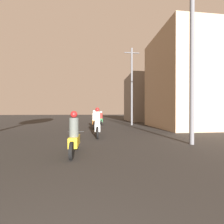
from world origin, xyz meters
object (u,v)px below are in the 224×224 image
Objects in this scene: motorcycle_yellow at (74,137)px; utility_pole_near at (192,56)px; motorcycle_white at (97,125)px; building_right_near at (188,82)px; motorcycle_green at (101,119)px; motorcycle_orange at (94,121)px; utility_pole_far at (132,85)px; building_right_far at (144,99)px.

motorcycle_yellow is 0.24× the size of utility_pole_near.
motorcycle_white is 9.87m from building_right_near.
motorcycle_white is at bearing -86.12° from motorcycle_green.
motorcycle_yellow is 7.77m from motorcycle_orange.
motorcycle_yellow is at bearing -140.98° from building_right_near.
motorcycle_green is 11.45m from utility_pole_near.
motorcycle_orange is (-0.20, 4.31, -0.04)m from motorcycle_white.
motorcycle_white is at bearing -119.05° from utility_pole_far.
motorcycle_green is at bearing 76.59° from motorcycle_yellow.
motorcycle_orange is 1.04× the size of motorcycle_green.
building_right_far reaches higher than motorcycle_green.
building_right_far is (7.26, 13.19, 2.70)m from motorcycle_white.
building_right_near reaches higher than motorcycle_yellow.
utility_pole_near is 0.94× the size of utility_pole_far.
motorcycle_yellow is at bearing -88.34° from motorcycle_orange.
building_right_near is at bearing 57.88° from utility_pole_near.
utility_pole_far reaches higher than motorcycle_green.
motorcycle_yellow is at bearing -116.07° from building_right_far.
utility_pole_far is (-3.48, -6.39, 0.90)m from building_right_far.
motorcycle_white is 15.30m from building_right_far.
motorcycle_green is (0.75, 3.51, -0.03)m from motorcycle_orange.
motorcycle_yellow is 0.22× the size of building_right_near.
motorcycle_yellow is at bearing -89.30° from motorcycle_green.
motorcycle_white is at bearing 69.53° from motorcycle_yellow.
building_right_near is at bearing -31.63° from utility_pole_far.
motorcycle_yellow is 11.82m from utility_pole_far.
utility_pole_far reaches higher than motorcycle_yellow.
building_right_near is (8.31, 4.01, 3.50)m from motorcycle_white.
utility_pole_near reaches higher than motorcycle_green.
building_right_near is 7.66m from utility_pole_near.
building_right_far is at bearing 79.08° from utility_pole_near.
utility_pole_near reaches higher than building_right_far.
motorcycle_white is at bearing -118.81° from building_right_far.
motorcycle_white is 4.32m from motorcycle_orange.
building_right_far is 7.33m from utility_pole_far.
motorcycle_orange reaches higher than motorcycle_green.
utility_pole_near reaches higher than motorcycle_orange.
utility_pole_near is (5.11, 0.95, 3.42)m from motorcycle_yellow.
motorcycle_orange is at bearing 123.17° from utility_pole_near.
motorcycle_white is at bearing -154.22° from building_right_near.
building_right_near is at bearing -83.46° from building_right_far.
utility_pole_far is at bearing -9.49° from motorcycle_green.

